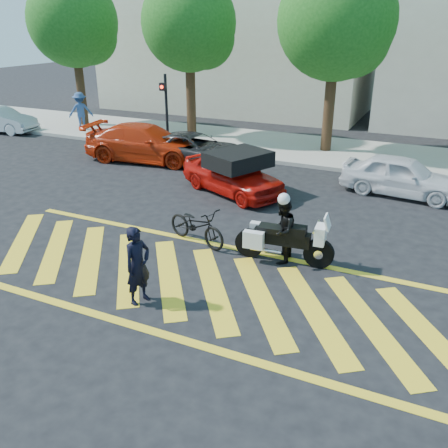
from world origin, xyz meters
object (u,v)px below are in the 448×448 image
at_px(red_convertible, 232,174).
at_px(parked_mid_right, 402,176).
at_px(officer_bike, 138,266).
at_px(officer_moto, 282,231).
at_px(bicycle, 197,225).
at_px(police_motorcycle, 282,240).
at_px(parked_far_left, 0,120).
at_px(parked_left, 146,143).
at_px(parked_mid_left, 194,149).

xyz_separation_m(red_convertible, parked_mid_right, (5.04, 2.12, -0.01)).
bearing_deg(officer_bike, red_convertible, 22.37).
xyz_separation_m(officer_moto, red_convertible, (-3.00, 3.95, -0.13)).
distance_m(bicycle, officer_moto, 2.29).
bearing_deg(police_motorcycle, parked_far_left, 151.81).
xyz_separation_m(officer_moto, parked_left, (-7.74, 6.07, -0.06)).
distance_m(police_motorcycle, red_convertible, 4.97).
distance_m(police_motorcycle, parked_far_left, 18.98).
height_order(police_motorcycle, red_convertible, red_convertible).
height_order(bicycle, parked_mid_left, parked_mid_left).
height_order(officer_moto, parked_left, officer_moto).
distance_m(parked_far_left, parked_left, 9.80).
bearing_deg(bicycle, parked_mid_right, -18.23).
bearing_deg(red_convertible, police_motorcycle, -117.74).
bearing_deg(bicycle, officer_bike, -157.88).
bearing_deg(parked_far_left, red_convertible, -111.20).
bearing_deg(officer_bike, bicycle, 18.98).
height_order(officer_moto, parked_far_left, officer_moto).
xyz_separation_m(police_motorcycle, officer_moto, (-0.02, 0.00, 0.22)).
bearing_deg(parked_left, parked_mid_left, -88.25).
distance_m(bicycle, red_convertible, 3.97).
height_order(red_convertible, parked_far_left, red_convertible).
bearing_deg(police_motorcycle, officer_moto, 163.22).
distance_m(parked_mid_left, parked_mid_right, 7.76).
xyz_separation_m(officer_bike, officer_moto, (2.03, 2.87, -0.03)).
height_order(police_motorcycle, parked_mid_right, parked_mid_right).
xyz_separation_m(bicycle, parked_far_left, (-15.16, 7.41, 0.13)).
distance_m(officer_bike, parked_mid_right, 9.82).
height_order(bicycle, parked_mid_right, parked_mid_right).
xyz_separation_m(red_convertible, parked_left, (-4.73, 2.12, 0.07)).
relative_size(bicycle, officer_moto, 1.18).
xyz_separation_m(bicycle, police_motorcycle, (2.29, -0.06, 0.08)).
bearing_deg(parked_left, officer_bike, -154.93).
height_order(police_motorcycle, parked_far_left, parked_far_left).
relative_size(parked_far_left, parked_left, 0.75).
bearing_deg(parked_mid_right, officer_bike, 161.82).
relative_size(red_convertible, parked_mid_left, 0.88).
distance_m(red_convertible, parked_mid_left, 3.65).
relative_size(officer_bike, parked_mid_right, 0.43).
xyz_separation_m(officer_bike, parked_far_left, (-15.41, 10.34, -0.20)).
xyz_separation_m(police_motorcycle, parked_left, (-7.75, 6.07, 0.16)).
bearing_deg(bicycle, officer_moto, -73.93).
bearing_deg(parked_mid_left, parked_far_left, 87.31).
bearing_deg(officer_moto, parked_left, -133.11).
height_order(officer_moto, parked_mid_right, officer_moto).
distance_m(officer_bike, bicycle, 2.95).
distance_m(bicycle, parked_mid_right, 7.40).
height_order(officer_bike, parked_mid_left, officer_bike).
relative_size(officer_bike, police_motorcycle, 0.70).
bearing_deg(red_convertible, officer_bike, -147.00).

